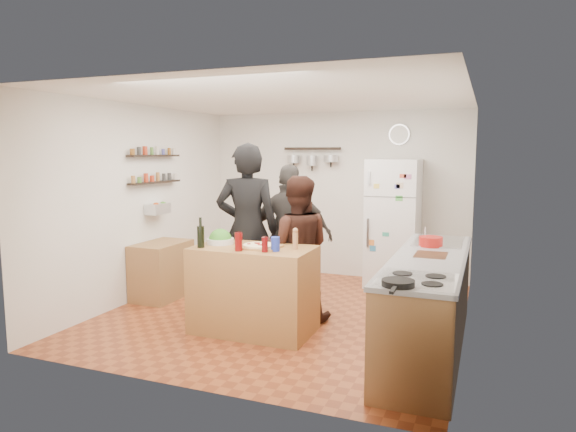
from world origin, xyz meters
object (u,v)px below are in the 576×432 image
at_px(person_left, 247,230).
at_px(salad_bowl, 220,241).
at_px(skillet, 398,283).
at_px(wine_bottle, 201,237).
at_px(counter_run, 428,304).
at_px(person_center, 297,248).
at_px(side_table, 162,270).
at_px(salt_canister, 275,244).
at_px(fridge, 393,223).
at_px(prep_island, 254,289).
at_px(wall_clock, 399,134).
at_px(person_back, 290,236).
at_px(red_bowl, 431,242).
at_px(pepper_mill, 295,241).

bearing_deg(person_left, salad_bowl, 60.87).
bearing_deg(skillet, wine_bottle, 158.70).
distance_m(wine_bottle, skillet, 2.34).
xyz_separation_m(counter_run, skillet, (-0.10, -1.21, 0.49)).
relative_size(person_center, side_table, 2.05).
bearing_deg(salt_canister, fridge, 74.12).
height_order(prep_island, side_table, prep_island).
bearing_deg(skillet, salad_bowl, 151.93).
relative_size(salad_bowl, skillet, 1.21).
distance_m(prep_island, fridge, 2.69).
bearing_deg(wall_clock, wine_bottle, -117.07).
distance_m(salt_canister, person_back, 1.14).
relative_size(salad_bowl, person_left, 0.15).
height_order(salt_canister, counter_run, salt_canister).
relative_size(salt_canister, skillet, 0.60).
bearing_deg(skillet, person_center, 130.81).
bearing_deg(person_back, salt_canister, 93.77).
distance_m(prep_island, side_table, 1.81).
xyz_separation_m(person_center, skillet, (1.40, -1.62, 0.12)).
bearing_deg(red_bowl, person_back, 169.45).
bearing_deg(red_bowl, counter_run, -84.57).
bearing_deg(side_table, person_left, -7.72).
height_order(salad_bowl, side_table, salad_bowl).
bearing_deg(counter_run, salad_bowl, -177.62).
relative_size(red_bowl, side_table, 0.30).
relative_size(person_back, side_table, 2.19).
xyz_separation_m(wine_bottle, side_table, (-1.16, 0.93, -0.66)).
relative_size(salt_canister, counter_run, 0.05).
bearing_deg(salt_canister, pepper_mill, 48.58).
bearing_deg(wall_clock, pepper_mill, -102.01).
relative_size(wall_clock, side_table, 0.37).
distance_m(wine_bottle, red_bowl, 2.40).
height_order(salt_canister, side_table, salt_canister).
relative_size(prep_island, counter_run, 0.48).
bearing_deg(pepper_mill, salt_canister, -131.42).
xyz_separation_m(pepper_mill, wall_clock, (0.58, 2.72, 1.15)).
xyz_separation_m(prep_island, salad_bowl, (-0.42, 0.05, 0.48)).
bearing_deg(wine_bottle, counter_run, 9.01).
distance_m(salad_bowl, wall_clock, 3.31).
height_order(wine_bottle, side_table, wine_bottle).
height_order(salt_canister, wall_clock, wall_clock).
bearing_deg(wall_clock, person_back, -119.03).
relative_size(prep_island, skillet, 5.16).
xyz_separation_m(salad_bowl, wall_clock, (1.45, 2.72, 1.21)).
height_order(wine_bottle, fridge, fridge).
relative_size(salad_bowl, side_table, 0.37).
bearing_deg(wall_clock, counter_run, -74.08).
relative_size(prep_island, wall_clock, 4.17).
distance_m(prep_island, skillet, 2.05).
bearing_deg(side_table, wine_bottle, -38.81).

